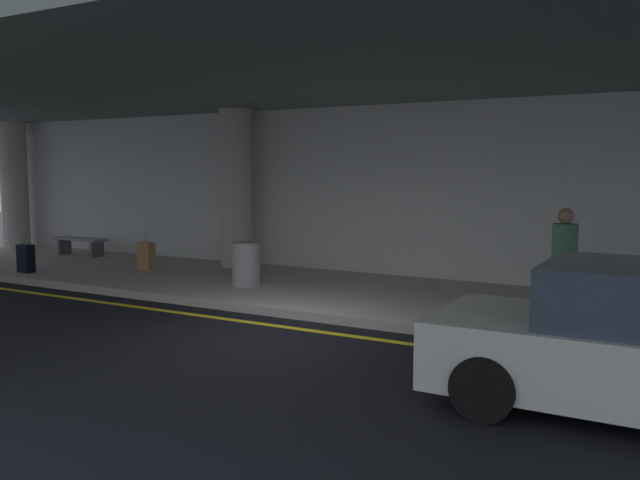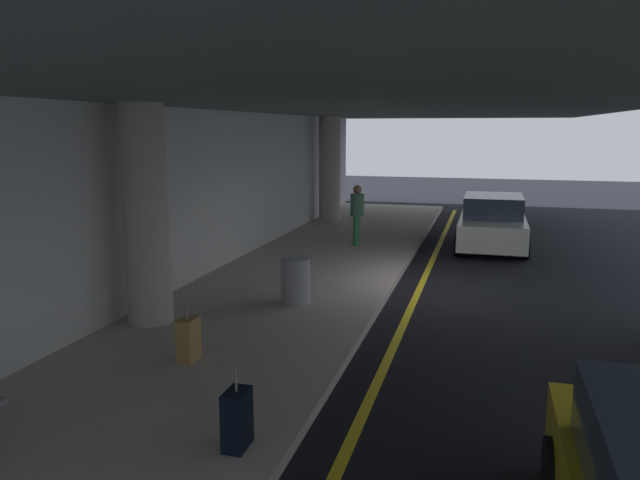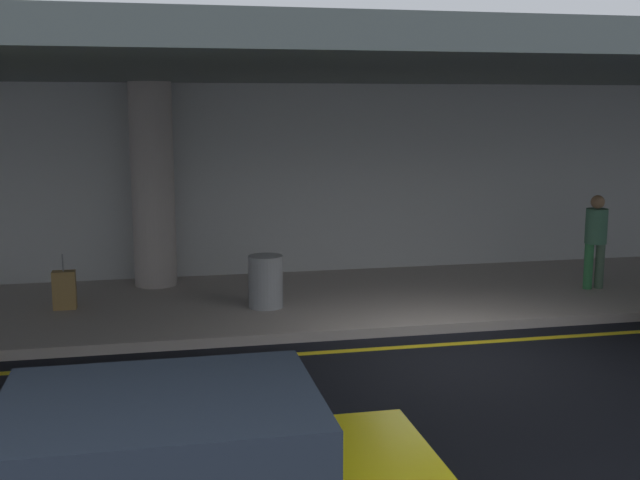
% 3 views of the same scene
% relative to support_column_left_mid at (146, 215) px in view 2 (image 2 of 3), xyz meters
% --- Properties ---
extents(ground_plane, '(60.00, 60.00, 0.00)m').
position_rel_support_column_left_mid_xyz_m(ground_plane, '(4.00, -4.61, -1.97)').
color(ground_plane, black).
extents(sidewalk, '(26.00, 4.20, 0.15)m').
position_rel_support_column_left_mid_xyz_m(sidewalk, '(4.00, -1.51, -1.90)').
color(sidewalk, '#AEA29A').
rests_on(sidewalk, ground).
extents(lane_stripe_yellow, '(26.00, 0.14, 0.01)m').
position_rel_support_column_left_mid_xyz_m(lane_stripe_yellow, '(4.00, -4.13, -1.97)').
color(lane_stripe_yellow, yellow).
rests_on(lane_stripe_yellow, ground).
extents(support_column_left_mid, '(0.76, 0.76, 3.65)m').
position_rel_support_column_left_mid_xyz_m(support_column_left_mid, '(0.00, 0.00, 0.00)').
color(support_column_left_mid, '#A99D98').
rests_on(support_column_left_mid, sidewalk).
extents(support_column_center, '(0.76, 0.76, 3.65)m').
position_rel_support_column_left_mid_xyz_m(support_column_center, '(12.00, 0.00, 0.00)').
color(support_column_center, '#ACA094').
rests_on(support_column_center, sidewalk).
extents(ceiling_overhang, '(28.00, 13.20, 0.30)m').
position_rel_support_column_left_mid_xyz_m(ceiling_overhang, '(4.00, -2.01, 1.97)').
color(ceiling_overhang, slate).
rests_on(ceiling_overhang, support_column_far_left).
extents(terminal_back_wall, '(26.00, 0.30, 3.80)m').
position_rel_support_column_left_mid_xyz_m(terminal_back_wall, '(4.00, 0.74, -0.07)').
color(terminal_back_wall, '#B6B8B8').
rests_on(terminal_back_wall, ground).
extents(car_silver, '(4.10, 1.92, 1.50)m').
position_rel_support_column_left_mid_xyz_m(car_silver, '(9.08, -5.60, -1.26)').
color(car_silver, beige).
rests_on(car_silver, ground).
extents(traveler_with_luggage, '(0.38, 0.38, 1.68)m').
position_rel_support_column_left_mid_xyz_m(traveler_with_luggage, '(7.66, -1.94, -0.86)').
color(traveler_with_luggage, '#2D713F').
rests_on(traveler_with_luggage, sidewalk).
extents(suitcase_upright_primary, '(0.36, 0.22, 0.90)m').
position_rel_support_column_left_mid_xyz_m(suitcase_upright_primary, '(-1.45, -1.48, -1.51)').
color(suitcase_upright_primary, olive).
rests_on(suitcase_upright_primary, sidewalk).
extents(suitcase_upright_secondary, '(0.36, 0.22, 0.90)m').
position_rel_support_column_left_mid_xyz_m(suitcase_upright_secondary, '(-3.48, -3.09, -1.51)').
color(suitcase_upright_secondary, black).
rests_on(suitcase_upright_secondary, sidewalk).
extents(trash_bin_steel, '(0.56, 0.56, 0.85)m').
position_rel_support_column_left_mid_xyz_m(trash_bin_steel, '(1.73, -2.04, -1.40)').
color(trash_bin_steel, gray).
rests_on(trash_bin_steel, sidewalk).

